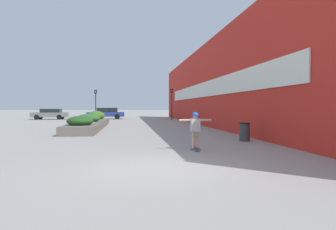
% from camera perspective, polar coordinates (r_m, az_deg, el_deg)
% --- Properties ---
extents(ground_plane, '(300.00, 300.00, 0.00)m').
position_cam_1_polar(ground_plane, '(7.83, -2.08, -10.13)').
color(ground_plane, gray).
extents(building_wall_right, '(0.67, 41.96, 6.78)m').
position_cam_1_polar(building_wall_right, '(26.07, 6.99, 5.50)').
color(building_wall_right, red).
rests_on(building_wall_right, ground_plane).
extents(planter_box, '(1.93, 12.87, 1.23)m').
position_cam_1_polar(planter_box, '(23.03, -14.62, -1.45)').
color(planter_box, '#605B54').
rests_on(planter_box, ground_plane).
extents(skateboard, '(0.26, 0.72, 0.10)m').
position_cam_1_polar(skateboard, '(11.03, 5.21, -6.34)').
color(skateboard, navy).
rests_on(skateboard, ground_plane).
extents(skateboarder, '(1.22, 0.22, 1.30)m').
position_cam_1_polar(skateboarder, '(10.94, 5.22, -2.11)').
color(skateboarder, tan).
rests_on(skateboarder, skateboard).
extents(trash_bin, '(0.49, 0.49, 0.85)m').
position_cam_1_polar(trash_bin, '(14.29, 14.38, -3.13)').
color(trash_bin, '#38383D').
rests_on(trash_bin, ground_plane).
extents(car_leftmost, '(4.75, 2.03, 1.47)m').
position_cam_1_polar(car_leftmost, '(39.83, -11.65, 0.36)').
color(car_leftmost, navy).
rests_on(car_leftmost, ground_plane).
extents(car_center_left, '(3.93, 2.07, 1.44)m').
position_cam_1_polar(car_center_left, '(44.98, 9.30, 0.48)').
color(car_center_left, navy).
rests_on(car_center_left, ground_plane).
extents(car_center_right, '(4.36, 1.84, 1.33)m').
position_cam_1_polar(car_center_right, '(40.93, -21.54, 0.22)').
color(car_center_right, slate).
rests_on(car_center_right, ground_plane).
extents(traffic_light_left, '(0.28, 0.30, 3.61)m').
position_cam_1_polar(traffic_light_left, '(36.30, -13.62, 2.87)').
color(traffic_light_left, black).
rests_on(traffic_light_left, ground_plane).
extents(traffic_light_right, '(0.28, 0.30, 3.79)m').
position_cam_1_polar(traffic_light_right, '(36.54, 0.71, 3.08)').
color(traffic_light_right, black).
rests_on(traffic_light_right, ground_plane).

